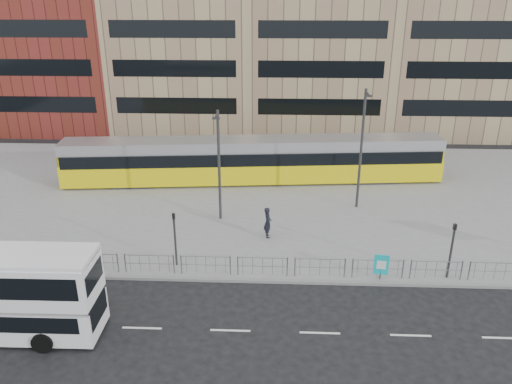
{
  "coord_description": "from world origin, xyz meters",
  "views": [
    {
      "loc": [
        -0.05,
        -22.3,
        14.15
      ],
      "look_at": [
        -1.28,
        6.0,
        2.67
      ],
      "focal_mm": 35.0,
      "sensor_mm": 36.0,
      "label": 1
    }
  ],
  "objects_px": {
    "tram": "(253,160)",
    "lamp_post_west": "(219,161)",
    "ad_panel": "(381,265)",
    "lamp_post_east": "(362,145)",
    "traffic_light_west": "(175,232)",
    "traffic_light_east": "(452,244)",
    "pedestrian": "(268,222)"
  },
  "relations": [
    {
      "from": "traffic_light_west",
      "to": "ad_panel",
      "type": "bearing_deg",
      "value": -25.2
    },
    {
      "from": "lamp_post_west",
      "to": "tram",
      "type": "bearing_deg",
      "value": 75.54
    },
    {
      "from": "pedestrian",
      "to": "traffic_light_east",
      "type": "relative_size",
      "value": 0.63
    },
    {
      "from": "pedestrian",
      "to": "traffic_light_east",
      "type": "height_order",
      "value": "traffic_light_east"
    },
    {
      "from": "traffic_light_east",
      "to": "traffic_light_west",
      "type": "bearing_deg",
      "value": 164.34
    },
    {
      "from": "traffic_light_west",
      "to": "traffic_light_east",
      "type": "xyz_separation_m",
      "value": [
        14.44,
        -0.67,
        0.0
      ]
    },
    {
      "from": "lamp_post_west",
      "to": "pedestrian",
      "type": "bearing_deg",
      "value": -37.88
    },
    {
      "from": "traffic_light_west",
      "to": "lamp_post_west",
      "type": "bearing_deg",
      "value": 53.82
    },
    {
      "from": "tram",
      "to": "pedestrian",
      "type": "distance_m",
      "value": 9.71
    },
    {
      "from": "traffic_light_west",
      "to": "lamp_post_west",
      "type": "xyz_separation_m",
      "value": [
        1.75,
        6.04,
        2.02
      ]
    },
    {
      "from": "pedestrian",
      "to": "traffic_light_west",
      "type": "xyz_separation_m",
      "value": [
        -4.91,
        -3.57,
        1.0
      ]
    },
    {
      "from": "tram",
      "to": "traffic_light_west",
      "type": "relative_size",
      "value": 9.47
    },
    {
      "from": "ad_panel",
      "to": "traffic_light_west",
      "type": "relative_size",
      "value": 0.46
    },
    {
      "from": "pedestrian",
      "to": "lamp_post_east",
      "type": "bearing_deg",
      "value": -61.42
    },
    {
      "from": "tram",
      "to": "traffic_light_east",
      "type": "bearing_deg",
      "value": -57.35
    },
    {
      "from": "lamp_post_west",
      "to": "lamp_post_east",
      "type": "distance_m",
      "value": 9.56
    },
    {
      "from": "traffic_light_west",
      "to": "lamp_post_east",
      "type": "bearing_deg",
      "value": 17.19
    },
    {
      "from": "ad_panel",
      "to": "traffic_light_west",
      "type": "xyz_separation_m",
      "value": [
        -10.88,
        0.99,
        1.15
      ]
    },
    {
      "from": "lamp_post_west",
      "to": "lamp_post_east",
      "type": "height_order",
      "value": "lamp_post_east"
    },
    {
      "from": "lamp_post_west",
      "to": "ad_panel",
      "type": "bearing_deg",
      "value": -37.57
    },
    {
      "from": "lamp_post_west",
      "to": "traffic_light_east",
      "type": "bearing_deg",
      "value": -27.85
    },
    {
      "from": "pedestrian",
      "to": "traffic_light_west",
      "type": "relative_size",
      "value": 0.63
    },
    {
      "from": "tram",
      "to": "lamp_post_west",
      "type": "height_order",
      "value": "lamp_post_west"
    },
    {
      "from": "ad_panel",
      "to": "lamp_post_west",
      "type": "relative_size",
      "value": 0.2
    },
    {
      "from": "pedestrian",
      "to": "traffic_light_west",
      "type": "height_order",
      "value": "traffic_light_west"
    },
    {
      "from": "pedestrian",
      "to": "lamp_post_west",
      "type": "height_order",
      "value": "lamp_post_west"
    },
    {
      "from": "tram",
      "to": "ad_panel",
      "type": "xyz_separation_m",
      "value": [
        7.29,
        -14.16,
        -0.9
      ]
    },
    {
      "from": "traffic_light_west",
      "to": "lamp_post_east",
      "type": "xyz_separation_m",
      "value": [
        11.01,
        8.35,
        2.5
      ]
    },
    {
      "from": "pedestrian",
      "to": "lamp_post_east",
      "type": "xyz_separation_m",
      "value": [
        6.09,
        4.78,
        3.5
      ]
    },
    {
      "from": "ad_panel",
      "to": "lamp_post_east",
      "type": "xyz_separation_m",
      "value": [
        0.13,
        9.34,
        3.65
      ]
    },
    {
      "from": "ad_panel",
      "to": "pedestrian",
      "type": "distance_m",
      "value": 7.51
    },
    {
      "from": "ad_panel",
      "to": "traffic_light_west",
      "type": "bearing_deg",
      "value": -176.48
    }
  ]
}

